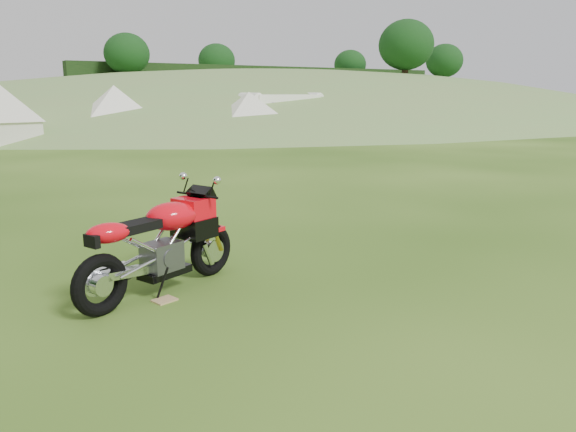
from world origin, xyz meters
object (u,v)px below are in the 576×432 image
tent_mid (115,111)px  tent_right (249,114)px  sport_motorcycle (160,238)px  caravan (281,115)px  plywood_board (164,300)px

tent_mid → tent_right: tent_mid is taller
sport_motorcycle → tent_right: (10.35, 16.85, 0.54)m
sport_motorcycle → caravan: (12.86, 18.15, 0.40)m
tent_right → caravan: 2.83m
tent_right → caravan: size_ratio=0.61×
plywood_board → caravan: caravan is taller
tent_mid → caravan: size_ratio=0.66×
sport_motorcycle → tent_mid: (5.36, 20.25, 0.63)m
caravan → tent_right: bearing=-153.0°
tent_mid → tent_right: bearing=-30.8°
tent_right → caravan: tent_right is taller
sport_motorcycle → tent_mid: size_ratio=0.71×
sport_motorcycle → tent_right: size_ratio=0.76×
tent_mid → tent_right: 6.03m
sport_motorcycle → tent_right: tent_right is taller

